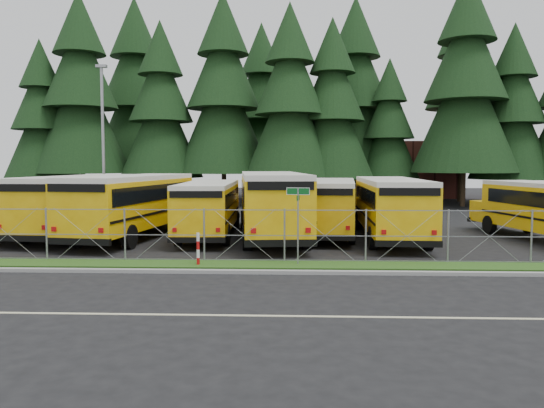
{
  "coord_description": "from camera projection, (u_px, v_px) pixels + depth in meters",
  "views": [
    {
      "loc": [
        -0.68,
        -20.49,
        3.67
      ],
      "look_at": [
        -1.67,
        4.0,
        1.79
      ],
      "focal_mm": 35.0,
      "sensor_mm": 36.0,
      "label": 1
    }
  ],
  "objects": [
    {
      "name": "bus_6",
      "position": [
        390.0,
        209.0,
        25.61
      ],
      "size": [
        3.04,
        11.31,
        2.94
      ],
      "primitive_type": null,
      "rotation": [
        0.0,
        0.0,
        -0.04
      ],
      "color": "#DF9E07",
      "rests_on": "ground"
    },
    {
      "name": "bus_5",
      "position": [
        330.0,
        207.0,
        27.25
      ],
      "size": [
        3.64,
        10.98,
        2.82
      ],
      "primitive_type": null,
      "rotation": [
        0.0,
        0.0,
        -0.1
      ],
      "color": "#DF9E07",
      "rests_on": "ground"
    },
    {
      "name": "conifer_0",
      "position": [
        42.0,
        122.0,
        47.64
      ],
      "size": [
        6.69,
        6.69,
        14.8
      ],
      "primitive_type": null,
      "color": "black",
      "rests_on": "ground"
    },
    {
      "name": "conifer_3",
      "position": [
        223.0,
        99.0,
        47.39
      ],
      "size": [
        8.56,
        8.56,
        18.93
      ],
      "primitive_type": null,
      "color": "black",
      "rests_on": "ground"
    },
    {
      "name": "grass_verge",
      "position": [
        312.0,
        265.0,
        18.97
      ],
      "size": [
        50.0,
        1.4,
        0.06
      ],
      "primitive_type": "cube",
      "color": "#1E4313",
      "rests_on": "ground"
    },
    {
      "name": "bus_4",
      "position": [
        271.0,
        206.0,
        25.88
      ],
      "size": [
        4.19,
        12.52,
        3.22
      ],
      "primitive_type": null,
      "rotation": [
        0.0,
        0.0,
        0.11
      ],
      "color": "#DF9E07",
      "rests_on": "ground"
    },
    {
      "name": "conifer_7",
      "position": [
        466.0,
        90.0,
        44.68
      ],
      "size": [
        8.91,
        8.91,
        19.71
      ],
      "primitive_type": null,
      "color": "black",
      "rests_on": "ground"
    },
    {
      "name": "road_lane_line",
      "position": [
        321.0,
        316.0,
        12.7
      ],
      "size": [
        50.0,
        0.12,
        0.01
      ],
      "primitive_type": "cube",
      "color": "beige",
      "rests_on": "ground"
    },
    {
      "name": "conifer_6",
      "position": [
        389.0,
        132.0,
        47.55
      ],
      "size": [
        5.9,
        5.9,
        13.06
      ],
      "primitive_type": null,
      "color": "black",
      "rests_on": "ground"
    },
    {
      "name": "ground",
      "position": [
        310.0,
        258.0,
        20.67
      ],
      "size": [
        120.0,
        120.0,
        0.0
      ],
      "primitive_type": "plane",
      "color": "black",
      "rests_on": "ground"
    },
    {
      "name": "conifer_8",
      "position": [
        512.0,
        115.0,
        45.59
      ],
      "size": [
        7.09,
        7.09,
        15.68
      ],
      "primitive_type": null,
      "color": "black",
      "rests_on": "ground"
    },
    {
      "name": "light_standard",
      "position": [
        103.0,
        136.0,
        35.13
      ],
      "size": [
        0.7,
        0.35,
        10.14
      ],
      "color": "gray",
      "rests_on": "ground"
    },
    {
      "name": "bus_0",
      "position": [
        33.0,
        208.0,
        27.39
      ],
      "size": [
        2.49,
        10.38,
        2.72
      ],
      "primitive_type": null,
      "rotation": [
        0.0,
        0.0,
        0.0
      ],
      "color": "#DF9E07",
      "rests_on": "ground"
    },
    {
      "name": "conifer_2",
      "position": [
        161.0,
        113.0,
        47.44
      ],
      "size": [
        7.41,
        7.41,
        16.39
      ],
      "primitive_type": null,
      "color": "black",
      "rests_on": "ground"
    },
    {
      "name": "conifer_11",
      "position": [
        262.0,
        111.0,
        54.75
      ],
      "size": [
        8.18,
        8.18,
        18.08
      ],
      "primitive_type": null,
      "color": "black",
      "rests_on": "ground"
    },
    {
      "name": "conifer_13",
      "position": [
        462.0,
        99.0,
        50.49
      ],
      "size": [
        8.88,
        8.88,
        19.65
      ],
      "primitive_type": null,
      "color": "black",
      "rests_on": "ground"
    },
    {
      "name": "conifer_12",
      "position": [
        355.0,
        100.0,
        50.57
      ],
      "size": [
        8.8,
        8.8,
        19.46
      ],
      "primitive_type": null,
      "color": "black",
      "rests_on": "ground"
    },
    {
      "name": "curb",
      "position": [
        313.0,
        272.0,
        17.58
      ],
      "size": [
        50.0,
        0.25,
        0.12
      ],
      "primitive_type": "cube",
      "color": "gray",
      "rests_on": "ground"
    },
    {
      "name": "brick_building",
      "position": [
        352.0,
        169.0,
        60.05
      ],
      "size": [
        22.0,
        10.0,
        6.0
      ],
      "primitive_type": "cube",
      "color": "maroon",
      "rests_on": "ground"
    },
    {
      "name": "conifer_10",
      "position": [
        136.0,
        99.0,
        54.45
      ],
      "size": [
        9.31,
        9.31,
        20.6
      ],
      "primitive_type": null,
      "color": "black",
      "rests_on": "ground"
    },
    {
      "name": "chainlink_fence",
      "position": [
        311.0,
        236.0,
        19.6
      ],
      "size": [
        44.0,
        0.1,
        2.0
      ],
      "primitive_type": null,
      "color": "gray",
      "rests_on": "ground"
    },
    {
      "name": "bus_2",
      "position": [
        136.0,
        206.0,
        26.18
      ],
      "size": [
        4.39,
        12.07,
        3.09
      ],
      "primitive_type": null,
      "rotation": [
        0.0,
        0.0,
        -0.14
      ],
      "color": "#DF9E07",
      "rests_on": "ground"
    },
    {
      "name": "conifer_1",
      "position": [
        81.0,
        98.0,
        47.62
      ],
      "size": [
        8.61,
        8.61,
        19.04
      ],
      "primitive_type": null,
      "color": "black",
      "rests_on": "ground"
    },
    {
      "name": "conifer_5",
      "position": [
        332.0,
        112.0,
        45.79
      ],
      "size": [
        7.32,
        7.32,
        16.2
      ],
      "primitive_type": null,
      "color": "black",
      "rests_on": "ground"
    },
    {
      "name": "bus_3",
      "position": [
        210.0,
        209.0,
        26.57
      ],
      "size": [
        2.88,
        10.55,
        2.74
      ],
      "primitive_type": null,
      "rotation": [
        0.0,
        0.0,
        0.04
      ],
      "color": "#DF9E07",
      "rests_on": "ground"
    },
    {
      "name": "bus_1",
      "position": [
        82.0,
        205.0,
        27.12
      ],
      "size": [
        3.62,
        11.8,
        3.05
      ],
      "primitive_type": null,
      "rotation": [
        0.0,
        0.0,
        -0.08
      ],
      "color": "#DF9E07",
      "rests_on": "ground"
    },
    {
      "name": "street_sign",
      "position": [
        298.0,
        209.0,
        18.97
      ],
      "size": [
        0.83,
        0.55,
        2.81
      ],
      "color": "gray",
      "rests_on": "ground"
    },
    {
      "name": "conifer_4",
      "position": [
        290.0,
        105.0,
        44.94
      ],
      "size": [
        7.8,
        7.8,
        17.24
      ],
      "primitive_type": null,
      "color": "black",
      "rests_on": "ground"
    },
    {
      "name": "striped_bollard",
      "position": [
        198.0,
        249.0,
        18.93
      ],
      "size": [
        0.11,
        0.11,
        1.2
      ],
      "primitive_type": "cylinder",
      "color": "#B20C0C",
      "rests_on": "ground"
    }
  ]
}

